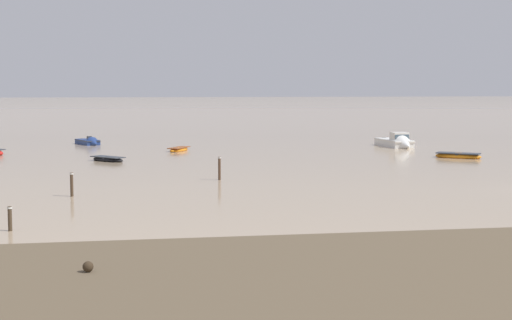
% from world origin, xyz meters
% --- Properties ---
extents(tidal_rock_near, '(0.36, 0.36, 0.36)m').
position_xyz_m(tidal_rock_near, '(-27.13, -16.64, 0.40)').
color(tidal_rock_near, '#372A1C').
rests_on(tidal_rock_near, mudflat_shore).
extents(motorboat_moored_1, '(2.70, 6.40, 2.36)m').
position_xyz_m(motorboat_moored_1, '(1.98, 33.36, 0.36)').
color(motorboat_moored_1, white).
rests_on(motorboat_moored_1, ground).
extents(rowboat_moored_3, '(4.09, 3.57, 0.64)m').
position_xyz_m(rowboat_moored_3, '(3.14, 21.12, 0.17)').
color(rowboat_moored_3, orange).
rests_on(rowboat_moored_3, ground).
extents(motorboat_moored_2, '(3.15, 4.54, 1.48)m').
position_xyz_m(motorboat_moored_2, '(-30.11, 41.99, 0.20)').
color(motorboat_moored_2, navy).
rests_on(motorboat_moored_2, ground).
extents(rowboat_moored_4, '(3.27, 3.36, 0.55)m').
position_xyz_m(rowboat_moored_4, '(-27.63, 23.34, 0.15)').
color(rowboat_moored_4, black).
rests_on(rowboat_moored_4, ground).
extents(rowboat_moored_6, '(2.61, 3.48, 0.53)m').
position_xyz_m(rowboat_moored_6, '(-21.00, 32.41, 0.14)').
color(rowboat_moored_6, orange).
rests_on(rowboat_moored_6, ground).
extents(mooring_post_near, '(0.22, 0.22, 1.21)m').
position_xyz_m(mooring_post_near, '(-30.98, -7.63, 0.53)').
color(mooring_post_near, '#413323').
rests_on(mooring_post_near, ground).
extents(mooring_post_left, '(0.22, 0.22, 1.76)m').
position_xyz_m(mooring_post_left, '(-19.73, 8.88, 0.76)').
color(mooring_post_left, '#493323').
rests_on(mooring_post_left, ground).
extents(mooring_post_right, '(0.22, 0.22, 1.54)m').
position_xyz_m(mooring_post_right, '(-29.09, 2.67, 0.67)').
color(mooring_post_right, '#443323').
rests_on(mooring_post_right, ground).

